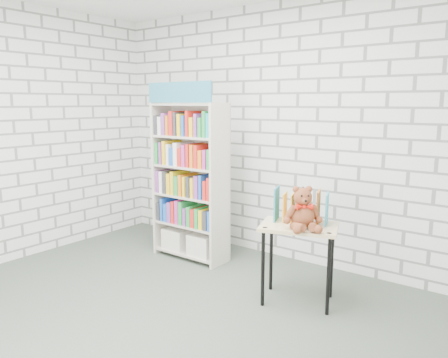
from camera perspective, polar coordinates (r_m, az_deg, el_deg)
The scene contains 6 objects.
ground at distance 3.72m, azimuth -9.91°, elevation -18.01°, with size 4.50×4.50×0.00m, color #414C40.
room_shell at distance 3.29m, azimuth -10.85°, elevation 10.63°, with size 4.52×4.02×2.81m.
bookshelf at distance 4.84m, azimuth -4.40°, elevation -0.15°, with size 0.87×0.34×1.95m.
display_table at distance 3.85m, azimuth 9.75°, elevation -7.34°, with size 0.76×0.64×0.70m.
table_books at distance 3.89m, azimuth 10.07°, elevation -3.62°, with size 0.49×0.34×0.27m.
teddy_bear at distance 3.69m, azimuth 10.26°, elevation -4.25°, with size 0.35×0.35×0.36m.
Camera 1 is at (2.43, -2.21, 1.74)m, focal length 35.00 mm.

